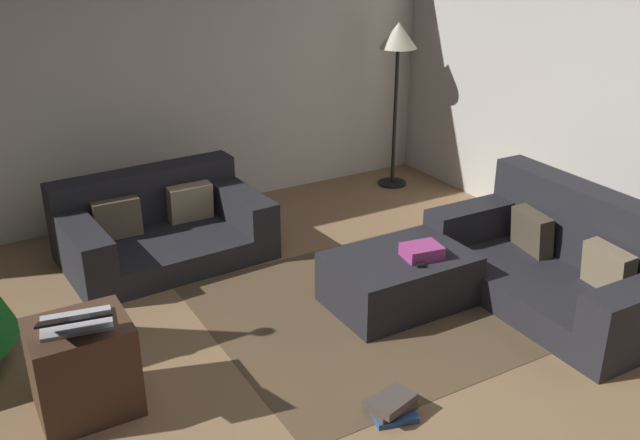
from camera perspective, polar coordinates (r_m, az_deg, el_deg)
ground_plane at (r=4.01m, az=-2.69°, el=-15.17°), size 6.40×6.40×0.00m
rear_partition at (r=6.22m, az=-16.72°, el=11.30°), size 6.40×0.12×2.60m
couch_left at (r=5.73m, az=-12.90°, el=-0.49°), size 1.58×1.09×0.64m
couch_right at (r=5.21m, az=19.10°, el=-3.22°), size 0.95×1.73×0.77m
ottoman at (r=4.93m, az=6.42°, el=-4.77°), size 0.97×0.67×0.37m
gift_box at (r=4.82m, az=8.25°, el=-2.53°), size 0.28×0.24×0.09m
tv_remote at (r=4.75m, az=8.03°, el=-3.34°), size 0.12×0.17×0.02m
side_table at (r=4.06m, az=-18.61°, el=-11.27°), size 0.52×0.44×0.54m
laptop at (r=3.84m, az=-19.19°, el=-7.78°), size 0.43×0.46×0.18m
book_stack at (r=3.96m, az=5.83°, el=-14.76°), size 0.29×0.26×0.12m
corner_lamp at (r=6.85m, az=6.34°, el=13.67°), size 0.36×0.36×1.60m
area_rug at (r=5.02m, az=6.32°, el=-6.60°), size 2.60×2.00×0.01m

